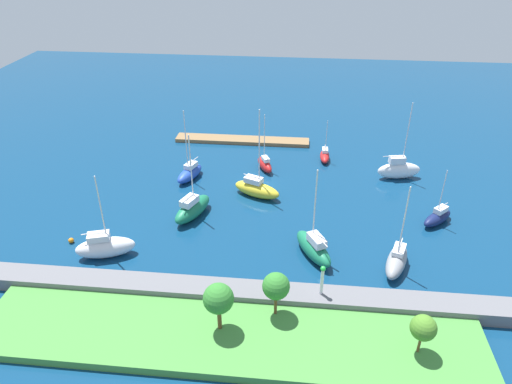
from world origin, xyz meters
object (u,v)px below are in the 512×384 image
(harbor_beacon, at_px, (322,278))
(park_tree_midwest, at_px, (218,299))
(mooring_buoy_orange, at_px, (71,240))
(sailboat_green_far_north, at_px, (192,208))
(sailboat_red_along_channel, at_px, (265,164))
(park_tree_west, at_px, (423,328))
(sailboat_blue_far_south, at_px, (190,173))
(sailboat_white_lone_north, at_px, (105,247))
(sailboat_green_lone_south, at_px, (314,247))
(sailboat_yellow_east_end, at_px, (257,189))
(sailboat_gray_off_beacon, at_px, (397,260))
(sailboat_navy_inner_mooring, at_px, (438,217))
(park_tree_mideast, at_px, (276,286))
(pier_dock, at_px, (242,140))
(sailboat_red_outer_mooring, at_px, (325,156))
(sailboat_white_west_end, at_px, (399,169))

(harbor_beacon, distance_m, park_tree_midwest, 11.60)
(harbor_beacon, height_order, mooring_buoy_orange, harbor_beacon)
(sailboat_green_far_north, height_order, sailboat_red_along_channel, sailboat_green_far_north)
(park_tree_west, relative_size, sailboat_blue_far_south, 0.37)
(sailboat_white_lone_north, distance_m, sailboat_green_lone_south, 26.06)
(sailboat_yellow_east_end, bearing_deg, mooring_buoy_orange, -125.00)
(sailboat_red_along_channel, xyz_separation_m, sailboat_gray_off_beacon, (-18.08, 24.18, 0.14))
(park_tree_midwest, bearing_deg, sailboat_green_lone_south, -124.43)
(park_tree_west, distance_m, sailboat_navy_inner_mooring, 25.40)
(park_tree_mideast, distance_m, sailboat_green_far_north, 22.96)
(sailboat_green_lone_south, bearing_deg, harbor_beacon, 155.90)
(pier_dock, distance_m, park_tree_west, 54.16)
(park_tree_mideast, distance_m, sailboat_navy_inner_mooring, 29.73)
(park_tree_west, xyz_separation_m, sailboat_white_lone_north, (35.81, -12.30, -2.61))
(sailboat_red_along_channel, bearing_deg, mooring_buoy_orange, 108.49)
(park_tree_midwest, distance_m, sailboat_red_outer_mooring, 43.17)
(pier_dock, bearing_deg, mooring_buoy_orange, 61.99)
(sailboat_green_far_north, relative_size, sailboat_white_lone_north, 1.09)
(sailboat_yellow_east_end, distance_m, sailboat_gray_off_beacon, 24.09)
(sailboat_white_west_end, distance_m, sailboat_navy_inner_mooring, 13.33)
(harbor_beacon, xyz_separation_m, sailboat_red_outer_mooring, (-1.34, -36.04, -2.90))
(harbor_beacon, distance_m, sailboat_white_lone_north, 27.40)
(harbor_beacon, bearing_deg, sailboat_green_lone_south, -85.07)
(pier_dock, height_order, harbor_beacon, harbor_beacon)
(harbor_beacon, distance_m, mooring_buoy_orange, 33.50)
(park_tree_west, height_order, sailboat_white_west_end, sailboat_white_west_end)
(sailboat_red_along_channel, relative_size, sailboat_navy_inner_mooring, 1.17)
(sailboat_yellow_east_end, distance_m, mooring_buoy_orange, 27.18)
(sailboat_navy_inner_mooring, bearing_deg, harbor_beacon, 3.17)
(sailboat_yellow_east_end, bearing_deg, sailboat_red_outer_mooring, 74.69)
(sailboat_green_far_north, height_order, sailboat_blue_far_south, sailboat_green_far_north)
(harbor_beacon, bearing_deg, park_tree_mideast, 30.06)
(sailboat_red_along_channel, xyz_separation_m, sailboat_navy_inner_mooring, (-25.32, 13.60, -0.08))
(sailboat_blue_far_south, distance_m, sailboat_gray_off_beacon, 35.89)
(park_tree_midwest, height_order, sailboat_red_along_channel, sailboat_red_along_channel)
(pier_dock, xyz_separation_m, sailboat_green_lone_south, (-13.37, 33.89, 1.03))
(park_tree_midwest, bearing_deg, mooring_buoy_orange, -31.33)
(sailboat_green_far_north, relative_size, sailboat_navy_inner_mooring, 1.48)
(sailboat_red_outer_mooring, distance_m, mooring_buoy_orange, 43.76)
(park_tree_midwest, height_order, sailboat_white_west_end, sailboat_white_west_end)
(sailboat_white_west_end, xyz_separation_m, sailboat_red_along_channel, (21.96, -0.71, -0.52))
(sailboat_green_far_north, xyz_separation_m, sailboat_red_outer_mooring, (-19.14, -20.17, -0.54))
(sailboat_white_west_end, bearing_deg, sailboat_yellow_east_end, -170.55)
(sailboat_gray_off_beacon, bearing_deg, sailboat_red_outer_mooring, -145.11)
(sailboat_white_west_end, relative_size, sailboat_green_lone_south, 1.07)
(sailboat_white_lone_north, xyz_separation_m, mooring_buoy_orange, (5.67, -2.20, -1.10))
(park_tree_west, relative_size, sailboat_red_outer_mooring, 0.58)
(pier_dock, xyz_separation_m, sailboat_red_outer_mooring, (-15.44, 6.33, 0.51))
(sailboat_green_far_north, bearing_deg, sailboat_gray_off_beacon, -85.97)
(sailboat_red_outer_mooring, bearing_deg, sailboat_white_west_end, 65.41)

